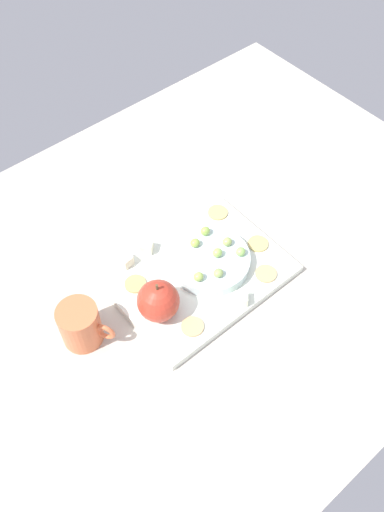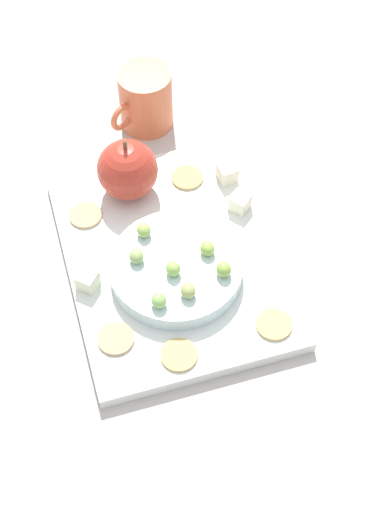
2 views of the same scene
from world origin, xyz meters
The scene contains 21 objects.
table centered at (0.00, 0.00, 2.29)cm, with size 138.70×94.48×4.58cm, color #B7B0A2.
platter centered at (4.52, -3.25, 5.44)cm, with size 32.62×24.68×1.73cm, color silver.
serving_dish centered at (7.37, -3.33, 7.43)cm, with size 15.60×15.60×2.26cm, color silver.
apple_whole centered at (-6.82, -5.58, 10.15)cm, with size 7.69×7.69×7.69cm, color #B93524.
apple_stem centered at (-6.82, -5.58, 14.60)cm, with size 0.50×0.50×1.20cm, color brown.
cheese_cube_0 centered at (-5.08, 7.00, 7.43)cm, with size 2.24×2.24×2.24cm, color #EFE7C5.
cheese_cube_1 centered at (6.01, -13.67, 7.43)cm, with size 2.24×2.24×2.24cm, color #EBF1C2.
cheese_cube_2 centered at (-0.06, 6.99, 7.43)cm, with size 2.24×2.24×2.24cm, color #F6EBC5.
cracker_0 centered at (-4.20, -11.89, 6.50)cm, with size 4.12×4.12×0.40cm, color tan.
cracker_1 centered at (17.88, -6.00, 6.50)cm, with size 4.12×4.12×0.40cm, color tan.
cracker_2 centered at (-6.57, 2.05, 6.50)cm, with size 4.12×4.12×0.40cm, color tan.
cracker_3 centered at (13.97, -12.19, 6.50)cm, with size 4.12×4.12×0.40cm, color tan.
cracker_4 centered at (17.22, 5.32, 6.50)cm, with size 4.12×4.12×0.40cm, color tan.
grape_0 centered at (8.61, -4.02, 9.47)cm, with size 1.94×1.74×1.81cm, color #97C258.
grape_1 centered at (10.35, 1.47, 9.47)cm, with size 1.94×1.74×1.81cm, color #8DB44A.
grape_2 centered at (6.94, 0.57, 9.39)cm, with size 1.94×1.74×1.64cm, color #98BB4C.
grape_3 centered at (11.91, -3.22, 9.38)cm, with size 1.94×1.74×1.64cm, color #98AC5B.
grape_4 centered at (2.31, -5.87, 9.43)cm, with size 1.94×1.74×1.72cm, color #9EBC57.
grape_5 centered at (12.21, -6.66, 9.41)cm, with size 1.94×1.74×1.70cm, color #8DC15E.
grape_6 centered at (5.69, -7.60, 9.35)cm, with size 1.94×1.74×1.57cm, color #8FAB5D.
cup centered at (-19.74, 0.17, 8.88)cm, with size 7.51×9.71×8.62cm.
Camera 1 is at (-34.50, -47.71, 91.34)cm, focal length 37.76 mm.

